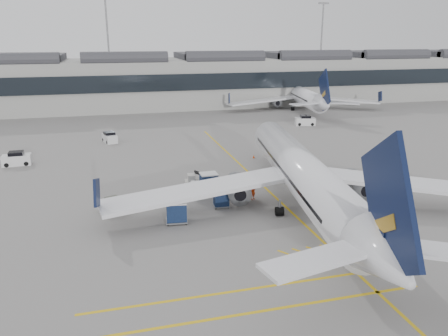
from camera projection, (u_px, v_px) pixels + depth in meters
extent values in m
plane|color=gray|center=(191.00, 230.00, 37.61)|extent=(220.00, 220.00, 0.00)
cube|color=#9E9E99|center=(134.00, 84.00, 102.67)|extent=(200.00, 20.00, 11.00)
cube|color=black|center=(136.00, 84.00, 92.94)|extent=(200.00, 0.50, 3.60)
cube|color=#38383D|center=(132.00, 56.00, 100.89)|extent=(200.00, 18.00, 1.40)
cylinder|color=slate|center=(109.00, 51.00, 112.39)|extent=(0.44, 0.44, 25.00)
cylinder|color=slate|center=(321.00, 50.00, 127.13)|extent=(0.44, 0.44, 25.00)
cube|color=slate|center=(324.00, 3.00, 123.47)|extent=(3.00, 0.60, 0.50)
cube|color=gold|center=(262.00, 184.00, 49.32)|extent=(0.25, 60.00, 0.01)
cylinder|color=silver|center=(301.00, 172.00, 42.58)|extent=(9.17, 32.24, 4.01)
cone|color=silver|center=(266.00, 133.00, 59.88)|extent=(4.65, 4.87, 4.01)
cone|color=silver|center=(389.00, 261.00, 24.76)|extent=(4.79, 5.71, 4.01)
cube|color=silver|center=(199.00, 190.00, 40.40)|extent=(18.52, 6.52, 0.37)
cube|color=silver|center=(408.00, 183.00, 42.26)|extent=(17.88, 11.75, 0.37)
cylinder|color=slate|center=(238.00, 189.00, 43.01)|extent=(2.84, 4.16, 2.24)
cylinder|color=slate|center=(359.00, 185.00, 44.15)|extent=(2.84, 4.16, 2.24)
cube|color=#0B1432|center=(389.00, 208.00, 24.51)|extent=(1.64, 8.07, 8.94)
cylinder|color=black|center=(275.00, 166.00, 55.15)|extent=(0.41, 0.72, 0.68)
cylinder|color=black|center=(279.00, 211.00, 40.64)|extent=(0.88, 0.96, 0.85)
cylinder|color=black|center=(335.00, 209.00, 41.13)|extent=(0.88, 0.96, 0.85)
cylinder|color=silver|center=(301.00, 95.00, 100.72)|extent=(8.29, 29.49, 3.67)
cone|color=silver|center=(284.00, 87.00, 116.53)|extent=(4.25, 4.44, 3.67)
cone|color=silver|center=(325.00, 105.00, 84.42)|extent=(4.37, 5.21, 3.67)
cube|color=silver|center=(262.00, 101.00, 98.70)|extent=(16.93, 6.02, 0.34)
cube|color=silver|center=(342.00, 100.00, 100.45)|extent=(16.36, 10.70, 0.34)
cylinder|color=slate|center=(276.00, 102.00, 101.09)|extent=(2.58, 3.80, 2.05)
cylinder|color=slate|center=(324.00, 102.00, 102.17)|extent=(2.58, 3.80, 2.05)
cube|color=#0B1432|center=(324.00, 90.00, 84.19)|extent=(1.47, 7.38, 8.17)
cylinder|color=black|center=(289.00, 101.00, 112.21)|extent=(0.37, 0.66, 0.62)
cylinder|color=black|center=(293.00, 109.00, 98.93)|extent=(0.80, 0.88, 0.78)
cylinder|color=black|center=(314.00, 108.00, 99.40)|extent=(0.80, 0.88, 0.78)
cube|color=#B7B6AE|center=(200.00, 183.00, 49.00)|extent=(3.48, 1.67, 0.62)
cube|color=black|center=(208.00, 176.00, 48.93)|extent=(3.08, 1.28, 1.31)
cube|color=#B7B6AE|center=(191.00, 178.00, 48.68)|extent=(0.91, 1.23, 0.80)
cylinder|color=black|center=(190.00, 186.00, 48.26)|extent=(0.40, 0.20, 0.39)
cylinder|color=black|center=(189.00, 182.00, 49.44)|extent=(0.40, 0.20, 0.39)
cylinder|color=black|center=(212.00, 185.00, 48.63)|extent=(0.40, 0.20, 0.39)
cylinder|color=black|center=(210.00, 181.00, 49.80)|extent=(0.40, 0.20, 0.39)
cube|color=gray|center=(221.00, 205.00, 42.78)|extent=(1.60, 1.35, 0.11)
cube|color=#122246|center=(221.00, 198.00, 42.58)|extent=(1.46, 1.30, 1.30)
cube|color=silver|center=(221.00, 192.00, 42.38)|extent=(1.51, 1.34, 0.09)
cylinder|color=black|center=(216.00, 208.00, 42.22)|extent=(0.20, 0.10, 0.20)
cylinder|color=black|center=(214.00, 205.00, 43.15)|extent=(0.20, 0.10, 0.20)
cylinder|color=black|center=(228.00, 207.00, 42.45)|extent=(0.20, 0.10, 0.20)
cylinder|color=black|center=(226.00, 204.00, 43.38)|extent=(0.20, 0.10, 0.20)
cube|color=gray|center=(209.00, 189.00, 47.12)|extent=(1.94, 1.61, 0.14)
cube|color=#122246|center=(209.00, 181.00, 46.86)|extent=(1.77, 1.55, 1.64)
cube|color=silver|center=(209.00, 174.00, 46.61)|extent=(1.83, 1.60, 0.11)
cylinder|color=black|center=(203.00, 193.00, 46.37)|extent=(0.25, 0.12, 0.25)
cylinder|color=black|center=(200.00, 189.00, 47.52)|extent=(0.25, 0.12, 0.25)
cylinder|color=black|center=(217.00, 191.00, 46.77)|extent=(0.25, 0.12, 0.25)
cylinder|color=black|center=(215.00, 188.00, 47.92)|extent=(0.25, 0.12, 0.25)
cube|color=gray|center=(198.00, 195.00, 45.47)|extent=(1.77, 1.59, 0.11)
cube|color=#122246|center=(197.00, 189.00, 45.26)|extent=(1.64, 1.51, 1.28)
cube|color=silver|center=(197.00, 183.00, 45.07)|extent=(1.69, 1.56, 0.09)
cylinder|color=black|center=(191.00, 198.00, 45.02)|extent=(0.21, 0.14, 0.19)
cylinder|color=black|center=(192.00, 194.00, 45.95)|extent=(0.21, 0.14, 0.19)
cylinder|color=black|center=(203.00, 198.00, 45.02)|extent=(0.21, 0.14, 0.19)
cylinder|color=black|center=(204.00, 194.00, 45.95)|extent=(0.21, 0.14, 0.19)
cube|color=gray|center=(177.00, 220.00, 39.18)|extent=(2.09, 1.79, 0.14)
cube|color=#122246|center=(176.00, 211.00, 38.91)|extent=(1.92, 1.72, 1.65)
cube|color=silver|center=(176.00, 202.00, 38.67)|extent=(1.98, 1.78, 0.11)
cylinder|color=black|center=(168.00, 225.00, 38.49)|extent=(0.26, 0.14, 0.25)
cylinder|color=black|center=(168.00, 219.00, 39.68)|extent=(0.26, 0.14, 0.25)
cylinder|color=black|center=(186.00, 223.00, 38.72)|extent=(0.26, 0.14, 0.25)
cylinder|color=black|center=(185.00, 218.00, 39.90)|extent=(0.26, 0.14, 0.25)
imported|color=#E73B0C|center=(253.00, 191.00, 44.63)|extent=(0.78, 0.70, 1.78)
imported|color=#FF5F0D|center=(233.00, 194.00, 44.00)|extent=(0.81, 0.64, 1.64)
cube|color=#525648|center=(113.00, 206.00, 41.74)|extent=(2.78, 2.25, 0.96)
cube|color=#525648|center=(113.00, 200.00, 41.57)|extent=(1.51, 1.51, 0.48)
cylinder|color=black|center=(107.00, 212.00, 40.83)|extent=(0.59, 0.43, 0.54)
cylinder|color=black|center=(102.00, 208.00, 41.79)|extent=(0.59, 0.43, 0.54)
cylinder|color=black|center=(124.00, 208.00, 41.83)|extent=(0.59, 0.43, 0.54)
cylinder|color=black|center=(119.00, 204.00, 42.79)|extent=(0.59, 0.43, 0.54)
cone|color=#F24C0A|center=(254.00, 157.00, 60.02)|extent=(0.32, 0.32, 0.44)
cone|color=#F24C0A|center=(336.00, 195.00, 45.27)|extent=(0.41, 0.41, 0.57)
cube|color=silver|center=(17.00, 160.00, 56.67)|extent=(3.56, 1.89, 1.36)
cube|color=black|center=(16.00, 154.00, 56.44)|extent=(1.81, 1.72, 0.58)
cylinder|color=black|center=(6.00, 165.00, 55.75)|extent=(0.59, 0.24, 0.58)
cylinder|color=black|center=(8.00, 162.00, 57.17)|extent=(0.59, 0.24, 0.58)
cylinder|color=black|center=(26.00, 164.00, 56.40)|extent=(0.59, 0.24, 0.58)
cylinder|color=black|center=(28.00, 161.00, 57.83)|extent=(0.59, 0.24, 0.58)
cube|color=silver|center=(110.00, 138.00, 69.00)|extent=(2.47, 3.58, 1.26)
cube|color=black|center=(109.00, 134.00, 68.78)|extent=(1.93, 1.99, 0.54)
cylinder|color=black|center=(116.00, 141.00, 68.58)|extent=(0.34, 0.58, 0.54)
cylinder|color=black|center=(107.00, 142.00, 67.86)|extent=(0.34, 0.58, 0.54)
cylinder|color=black|center=(112.00, 139.00, 70.35)|extent=(0.34, 0.58, 0.54)
cylinder|color=black|center=(103.00, 140.00, 69.64)|extent=(0.34, 0.58, 0.54)
cube|color=silver|center=(305.00, 121.00, 82.34)|extent=(3.95, 2.60, 1.41)
cube|color=black|center=(305.00, 117.00, 82.10)|extent=(2.16, 2.09, 0.61)
cylinder|color=black|center=(299.00, 124.00, 81.65)|extent=(0.64, 0.35, 0.61)
cylinder|color=black|center=(298.00, 123.00, 83.20)|extent=(0.64, 0.35, 0.61)
cylinder|color=black|center=(312.00, 124.00, 81.72)|extent=(0.64, 0.35, 0.61)
cylinder|color=black|center=(310.00, 123.00, 83.27)|extent=(0.64, 0.35, 0.61)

